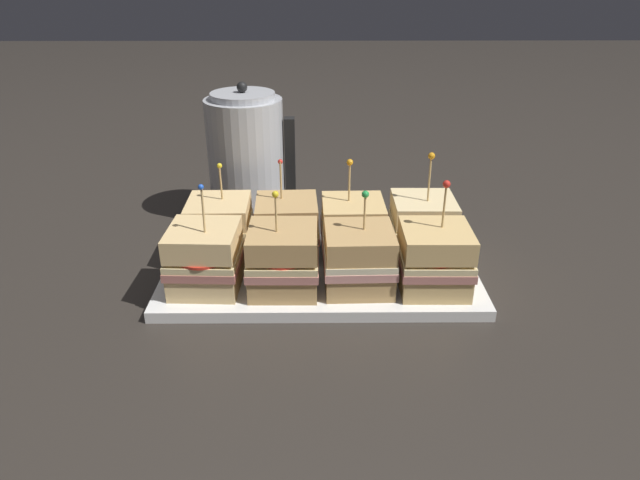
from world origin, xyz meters
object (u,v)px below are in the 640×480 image
at_px(sandwich_front_far_left, 205,258).
at_px(sandwich_front_far_right, 434,259).
at_px(sandwich_back_center_right, 353,228).
at_px(sandwich_back_center_left, 287,227).
at_px(kettle_steel, 247,158).
at_px(serving_platter, 320,273).
at_px(sandwich_back_far_left, 220,227).
at_px(sandwich_back_far_right, 422,226).
at_px(sandwich_front_center_left, 283,260).
at_px(sandwich_front_center_right, 359,259).

relative_size(sandwich_front_far_left, sandwich_front_far_right, 1.00).
bearing_deg(sandwich_back_center_right, sandwich_back_center_left, 177.53).
xyz_separation_m(sandwich_front_far_left, kettle_steel, (0.03, 0.31, 0.06)).
bearing_deg(serving_platter, kettle_steel, 118.98).
height_order(sandwich_back_far_left, sandwich_back_center_right, sandwich_back_center_right).
bearing_deg(sandwich_back_far_right, sandwich_front_center_left, -153.06).
distance_m(sandwich_front_center_left, sandwich_back_far_left, 0.17).
xyz_separation_m(sandwich_front_center_right, sandwich_back_far_left, (-0.23, 0.12, -0.00)).
bearing_deg(sandwich_back_far_left, sandwich_back_far_right, -0.58).
relative_size(sandwich_front_far_left, sandwich_back_far_right, 0.95).
xyz_separation_m(sandwich_front_far_right, sandwich_back_far_left, (-0.34, 0.12, -0.00)).
bearing_deg(sandwich_front_far_right, sandwich_front_center_left, 179.98).
bearing_deg(sandwich_front_center_left, sandwich_front_far_left, 177.79).
bearing_deg(sandwich_back_far_left, sandwich_front_far_right, -19.38).
xyz_separation_m(sandwich_front_far_right, sandwich_back_center_right, (-0.12, 0.12, -0.00)).
bearing_deg(sandwich_back_center_left, sandwich_front_far_left, -135.91).
bearing_deg(sandwich_front_center_right, sandwich_back_far_left, 153.16).
bearing_deg(sandwich_front_center_right, sandwich_front_center_left, -177.61).
xyz_separation_m(serving_platter, kettle_steel, (-0.14, 0.26, 0.11)).
distance_m(sandwich_front_center_right, sandwich_back_far_right, 0.16).
xyz_separation_m(sandwich_front_far_left, sandwich_back_center_left, (0.12, 0.12, -0.00)).
bearing_deg(sandwich_back_far_left, sandwich_front_center_left, -46.58).
relative_size(serving_platter, sandwich_front_center_right, 3.25).
distance_m(sandwich_front_center_left, sandwich_back_center_left, 0.12).
relative_size(sandwich_front_center_left, sandwich_back_far_right, 0.90).
distance_m(sandwich_front_center_left, sandwich_front_center_right, 0.11).
bearing_deg(sandwich_back_center_right, serving_platter, -135.29).
distance_m(sandwich_front_far_left, sandwich_front_center_left, 0.12).
bearing_deg(serving_platter, sandwich_back_center_left, 132.77).
xyz_separation_m(sandwich_front_far_right, kettle_steel, (-0.32, 0.32, 0.06)).
xyz_separation_m(serving_platter, sandwich_front_far_right, (0.17, -0.06, 0.06)).
xyz_separation_m(sandwich_front_center_right, sandwich_back_far_right, (0.12, 0.11, 0.00)).
height_order(sandwich_back_center_right, sandwich_back_far_right, sandwich_back_far_right).
height_order(sandwich_back_far_right, kettle_steel, kettle_steel).
relative_size(sandwich_back_center_left, sandwich_back_far_right, 0.91).
distance_m(sandwich_front_center_left, kettle_steel, 0.33).
distance_m(sandwich_front_center_right, sandwich_back_far_left, 0.26).
height_order(sandwich_front_far_left, sandwich_front_center_right, sandwich_front_far_left).
relative_size(sandwich_front_center_left, kettle_steel, 0.60).
bearing_deg(sandwich_back_far_left, sandwich_front_far_left, -92.47).
xyz_separation_m(sandwich_front_center_left, sandwich_back_far_left, (-0.11, 0.12, -0.00)).
relative_size(sandwich_front_center_left, sandwich_front_center_right, 1.04).
relative_size(sandwich_front_far_right, sandwich_back_center_right, 1.03).
distance_m(serving_platter, sandwich_back_center_right, 0.10).
distance_m(sandwich_front_far_left, sandwich_front_center_right, 0.23).
distance_m(sandwich_back_center_left, kettle_steel, 0.22).
bearing_deg(sandwich_front_center_right, kettle_steel, 122.77).
bearing_deg(sandwich_back_center_left, sandwich_front_center_left, -90.18).
distance_m(serving_platter, sandwich_front_center_right, 0.10).
bearing_deg(serving_platter, sandwich_back_far_right, 18.08).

